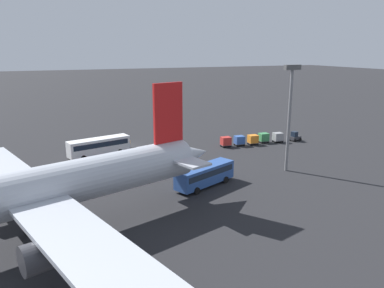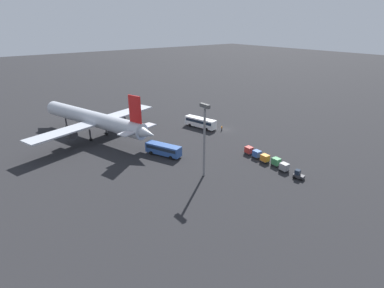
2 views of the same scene
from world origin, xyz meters
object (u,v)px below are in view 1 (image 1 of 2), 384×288
object	(u,v)px
baggage_tug	(295,137)
cargo_cart_red	(226,141)
cargo_cart_grey	(278,137)
cargo_cart_green	(264,137)
cargo_cart_orange	(253,139)
cargo_cart_blue	(239,140)
worker_person	(129,143)
airplane	(16,196)
shuttle_bus_near	(99,145)
shuttle_bus_far	(205,174)

from	to	relation	value
baggage_tug	cargo_cart_red	xyz separation A→B (m)	(16.34, -1.32, 0.25)
cargo_cart_grey	cargo_cart_green	size ratio (longest dim) A/B	1.00
cargo_cart_grey	cargo_cart_green	bearing A→B (deg)	-15.64
cargo_cart_red	cargo_cart_green	bearing A→B (deg)	179.69
cargo_cart_orange	cargo_cart_blue	distance (m)	3.06
cargo_cart_green	cargo_cart_red	bearing A→B (deg)	-0.31
cargo_cart_blue	worker_person	bearing A→B (deg)	-18.98
baggage_tug	cargo_cart_orange	distance (m)	10.30
airplane	cargo_cart_grey	xyz separation A→B (m)	(-49.94, -27.17, -4.67)
cargo_cart_green	cargo_cart_red	distance (m)	9.09
worker_person	cargo_cart_green	distance (m)	28.30
airplane	cargo_cart_orange	bearing A→B (deg)	-164.87
shuttle_bus_near	cargo_cart_grey	world-z (taller)	shuttle_bus_near
cargo_cart_green	shuttle_bus_near	bearing A→B (deg)	-5.85
shuttle_bus_far	cargo_cart_red	xyz separation A→B (m)	(-13.43, -18.75, -0.67)
shuttle_bus_near	shuttle_bus_far	bearing A→B (deg)	103.62
shuttle_bus_far	baggage_tug	world-z (taller)	shuttle_bus_far
cargo_cart_orange	cargo_cart_grey	bearing A→B (deg)	177.55
cargo_cart_grey	cargo_cart_orange	xyz separation A→B (m)	(6.06, -0.26, 0.00)
worker_person	cargo_cart_orange	bearing A→B (deg)	162.39
baggage_tug	cargo_cart_orange	bearing A→B (deg)	-15.44
cargo_cart_red	worker_person	bearing A→B (deg)	-21.19
shuttle_bus_far	cargo_cart_red	distance (m)	23.07
shuttle_bus_far	cargo_cart_grey	world-z (taller)	shuttle_bus_far
shuttle_bus_far	cargo_cart_grey	bearing A→B (deg)	-167.93
airplane	cargo_cart_green	xyz separation A→B (m)	(-46.91, -28.02, -4.67)
shuttle_bus_near	cargo_cart_red	xyz separation A→B (m)	(-24.92, 3.43, -0.81)
cargo_cart_grey	cargo_cart_red	world-z (taller)	same
baggage_tug	cargo_cart_grey	bearing A→B (deg)	-17.35
shuttle_bus_near	cargo_cart_orange	world-z (taller)	shuttle_bus_near
airplane	shuttle_bus_near	size ratio (longest dim) A/B	4.15
worker_person	cargo_cart_blue	distance (m)	22.56
shuttle_bus_far	cargo_cart_green	world-z (taller)	shuttle_bus_far
shuttle_bus_far	cargo_cart_blue	size ratio (longest dim) A/B	5.02
shuttle_bus_near	cargo_cart_blue	xyz separation A→B (m)	(-27.95, 3.68, -0.81)
cargo_cart_grey	cargo_cart_blue	distance (m)	9.11
worker_person	cargo_cart_grey	bearing A→B (deg)	165.28
shuttle_bus_near	worker_person	size ratio (longest dim) A/B	6.79
cargo_cart_green	cargo_cart_blue	xyz separation A→B (m)	(6.06, 0.19, 0.00)
baggage_tug	shuttle_bus_far	bearing A→B (deg)	18.70
cargo_cart_green	cargo_cart_red	xyz separation A→B (m)	(9.09, -0.05, 0.00)
cargo_cart_orange	cargo_cart_red	size ratio (longest dim) A/B	1.00
shuttle_bus_far	cargo_cart_blue	bearing A→B (deg)	-154.52
cargo_cart_green	baggage_tug	bearing A→B (deg)	170.07
shuttle_bus_far	cargo_cart_grey	distance (m)	31.18
shuttle_bus_near	shuttle_bus_far	world-z (taller)	shuttle_bus_near
cargo_cart_red	cargo_cart_blue	bearing A→B (deg)	175.42
shuttle_bus_far	cargo_cart_green	distance (m)	29.28
cargo_cart_orange	shuttle_bus_near	bearing A→B (deg)	-7.48
baggage_tug	worker_person	bearing A→B (deg)	-25.30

